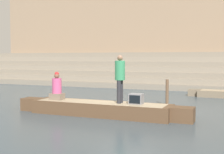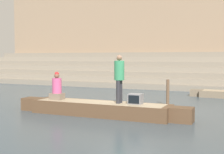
{
  "view_description": "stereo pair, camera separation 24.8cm",
  "coord_description": "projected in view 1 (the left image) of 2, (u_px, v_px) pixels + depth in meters",
  "views": [
    {
      "loc": [
        4.27,
        -11.77,
        2.25
      ],
      "look_at": [
        -0.73,
        0.26,
        1.42
      ],
      "focal_mm": 50.0,
      "sensor_mm": 36.0,
      "label": 1
    },
    {
      "loc": [
        4.5,
        -11.67,
        2.25
      ],
      "look_at": [
        -0.73,
        0.26,
        1.42
      ],
      "focal_mm": 50.0,
      "sensor_mm": 36.0,
      "label": 2
    }
  ],
  "objects": [
    {
      "name": "ground_plane",
      "position": [
        126.0,
        113.0,
        12.63
      ],
      "size": [
        120.0,
        120.0,
        0.0
      ],
      "primitive_type": "plane",
      "color": "#3D4C56"
    },
    {
      "name": "ghat_steps",
      "position": [
        179.0,
        75.0,
        23.33
      ],
      "size": [
        36.0,
        4.32,
        2.64
      ],
      "color": "gray",
      "rests_on": "ground"
    },
    {
      "name": "back_wall",
      "position": [
        185.0,
        35.0,
        25.11
      ],
      "size": [
        34.2,
        1.28,
        8.13
      ],
      "color": "#937A60",
      "rests_on": "ground"
    },
    {
      "name": "rowboat_main",
      "position": [
        100.0,
        108.0,
        12.02
      ],
      "size": [
        7.11,
        1.27,
        0.52
      ],
      "rotation": [
        0.0,
        0.0,
        -0.03
      ],
      "color": "brown",
      "rests_on": "ground"
    },
    {
      "name": "person_standing",
      "position": [
        120.0,
        76.0,
        11.69
      ],
      "size": [
        0.38,
        0.38,
        1.81
      ],
      "rotation": [
        0.0,
        0.0,
        0.23
      ],
      "color": "#28282D",
      "rests_on": "rowboat_main"
    },
    {
      "name": "person_rowing",
      "position": [
        57.0,
        89.0,
        12.71
      ],
      "size": [
        0.53,
        0.42,
        1.14
      ],
      "rotation": [
        0.0,
        0.0,
        -0.05
      ],
      "color": "#756656",
      "rests_on": "rowboat_main"
    },
    {
      "name": "tv_set",
      "position": [
        136.0,
        99.0,
        11.55
      ],
      "size": [
        0.49,
        0.4,
        0.38
      ],
      "rotation": [
        0.0,
        0.0,
        0.11
      ],
      "color": "slate",
      "rests_on": "rowboat_main"
    },
    {
      "name": "mooring_post",
      "position": [
        167.0,
        93.0,
        14.27
      ],
      "size": [
        0.14,
        0.14,
        1.24
      ],
      "primitive_type": "cylinder",
      "color": "brown",
      "rests_on": "ground"
    }
  ]
}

